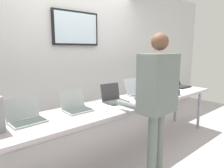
# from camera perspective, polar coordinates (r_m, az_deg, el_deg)

# --- Properties ---
(ground) EXTENTS (8.00, 8.00, 0.04)m
(ground) POSITION_cam_1_polar(r_m,az_deg,el_deg) (3.09, 2.64, -19.75)
(ground) COLOR #BBB4B7
(back_wall) EXTENTS (8.00, 0.11, 2.79)m
(back_wall) POSITION_cam_1_polar(r_m,az_deg,el_deg) (3.58, -9.85, 8.14)
(back_wall) COLOR silver
(back_wall) RESTS_ON ground
(workbench) EXTENTS (3.78, 0.70, 0.78)m
(workbench) POSITION_cam_1_polar(r_m,az_deg,el_deg) (2.79, 2.76, -6.19)
(workbench) COLOR #ACA0A5
(workbench) RESTS_ON ground
(laptop_station_0) EXTENTS (0.35, 0.32, 0.23)m
(laptop_station_0) POSITION_cam_1_polar(r_m,az_deg,el_deg) (2.24, -23.29, -8.45)
(laptop_station_0) COLOR #ABB4B6
(laptop_station_0) RESTS_ON workbench
(laptop_station_1) EXTENTS (0.32, 0.30, 0.24)m
(laptop_station_1) POSITION_cam_1_polar(r_m,az_deg,el_deg) (2.46, -10.18, -6.10)
(laptop_station_1) COLOR #ACB6B2
(laptop_station_1) RESTS_ON workbench
(laptop_station_2) EXTENTS (0.33, 0.31, 0.25)m
(laptop_station_2) POSITION_cam_1_polar(r_m,az_deg,el_deg) (2.80, 0.54, -3.97)
(laptop_station_2) COLOR #3C3A3E
(laptop_station_2) RESTS_ON workbench
(laptop_station_3) EXTENTS (0.40, 0.42, 0.26)m
(laptop_station_3) POSITION_cam_1_polar(r_m,az_deg,el_deg) (3.20, 7.73, -2.24)
(laptop_station_3) COLOR #A9B0B8
(laptop_station_3) RESTS_ON workbench
(laptop_station_4) EXTENTS (0.33, 0.30, 0.23)m
(laptop_station_4) POSITION_cam_1_polar(r_m,az_deg,el_deg) (3.63, 13.48, -1.04)
(laptop_station_4) COLOR #AAB2BC
(laptop_station_4) RESTS_ON workbench
(laptop_station_5) EXTENTS (0.35, 0.34, 0.24)m
(laptop_station_5) POSITION_cam_1_polar(r_m,az_deg,el_deg) (4.11, 18.36, 0.02)
(laptop_station_5) COLOR black
(laptop_station_5) RESTS_ON workbench
(person) EXTENTS (0.45, 0.59, 1.68)m
(person) POSITION_cam_1_polar(r_m,az_deg,el_deg) (2.28, 12.65, -2.78)
(person) COLOR slate
(person) RESTS_ON ground
(coffee_mug) EXTENTS (0.07, 0.07, 0.08)m
(coffee_mug) POSITION_cam_1_polar(r_m,az_deg,el_deg) (3.38, 18.09, -2.29)
(coffee_mug) COLOR #29222E
(coffee_mug) RESTS_ON workbench
(paper_sheet) EXTENTS (0.28, 0.34, 0.00)m
(paper_sheet) POSITION_cam_1_polar(r_m,az_deg,el_deg) (2.47, 0.66, -7.22)
(paper_sheet) COLOR white
(paper_sheet) RESTS_ON workbench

